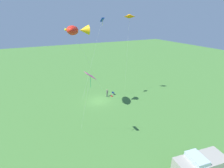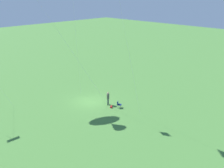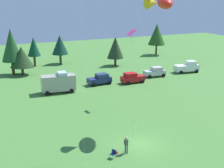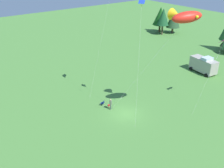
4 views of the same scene
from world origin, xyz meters
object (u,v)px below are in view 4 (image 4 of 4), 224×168
at_px(kite_diamond_blue, 141,8).
at_px(person_kite_flyer, 111,103).
at_px(folding_chair, 103,103).
at_px(backpack_on_grass, 109,105).
at_px(van_motorhome_grey, 204,65).
at_px(kite_large_fish, 184,17).
at_px(kite_diamond_rainbow, 224,42).

bearing_deg(kite_diamond_blue, person_kite_flyer, -127.08).
height_order(folding_chair, backpack_on_grass, folding_chair).
height_order(person_kite_flyer, backpack_on_grass, person_kite_flyer).
height_order(backpack_on_grass, van_motorhome_grey, van_motorhome_grey).
distance_m(person_kite_flyer, folding_chair, 1.70).
height_order(van_motorhome_grey, kite_diamond_blue, kite_diamond_blue).
bearing_deg(folding_chair, kite_diamond_blue, -168.88).
xyz_separation_m(van_motorhome_grey, kite_large_fish, (7.37, -17.45, 12.70)).
distance_m(van_motorhome_grey, kite_diamond_blue, 23.91).
bearing_deg(person_kite_flyer, kite_diamond_blue, -155.95).
distance_m(backpack_on_grass, van_motorhome_grey, 22.60).
xyz_separation_m(folding_chair, kite_diamond_rainbow, (9.76, 14.09, 9.49)).
distance_m(person_kite_flyer, van_motorhome_grey, 22.90).
relative_size(person_kite_flyer, kite_large_fish, 0.11).
height_order(folding_chair, van_motorhome_grey, van_motorhome_grey).
height_order(person_kite_flyer, kite_diamond_blue, kite_diamond_blue).
distance_m(folding_chair, kite_diamond_rainbow, 19.59).
bearing_deg(kite_large_fish, backpack_on_grass, -148.23).
bearing_deg(kite_diamond_rainbow, kite_large_fish, -96.18).
relative_size(person_kite_flyer, backpack_on_grass, 5.44).
relative_size(folding_chair, kite_diamond_blue, 0.05).
height_order(backpack_on_grass, kite_diamond_rainbow, kite_diamond_rainbow).
height_order(van_motorhome_grey, kite_diamond_rainbow, kite_diamond_rainbow).
bearing_deg(backpack_on_grass, kite_large_fish, 31.77).
bearing_deg(folding_chair, person_kite_flyer, 160.69).
distance_m(van_motorhome_grey, kite_diamond_rainbow, 14.86).
height_order(person_kite_flyer, kite_diamond_rainbow, kite_diamond_rainbow).
height_order(person_kite_flyer, folding_chair, person_kite_flyer).
distance_m(person_kite_flyer, kite_diamond_blue, 14.39).
bearing_deg(kite_diamond_blue, kite_diamond_rainbow, 61.43).
xyz_separation_m(van_motorhome_grey, kite_diamond_blue, (2.47, -19.76, 13.22)).
distance_m(folding_chair, backpack_on_grass, 1.00).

